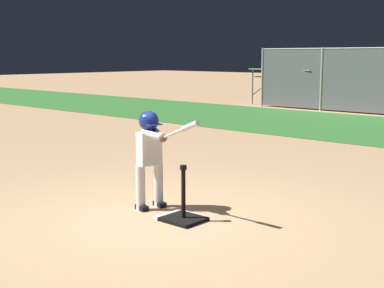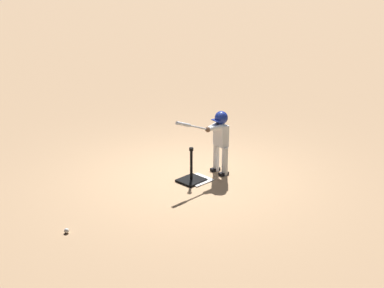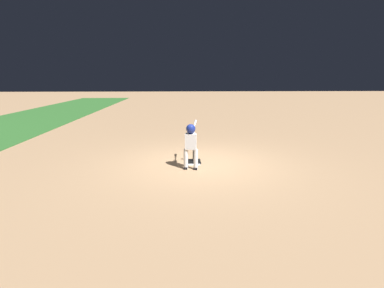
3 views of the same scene
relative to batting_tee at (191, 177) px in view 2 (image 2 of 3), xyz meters
The scene contains 5 objects.
ground_plane 0.24m from the batting_tee, 124.95° to the right, with size 90.00×90.00×0.00m, color tan.
home_plate 0.14m from the batting_tee, 157.43° to the left, with size 0.44×0.44×0.02m, color white.
batting_tee is the anchor object (origin of this frame).
batter_child 0.92m from the batting_tee, behind, with size 1.08×0.41×1.19m.
baseball 2.61m from the batting_tee, ahead, with size 0.07×0.07×0.07m, color white.
Camera 2 is at (6.39, 6.32, 3.85)m, focal length 50.00 mm.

